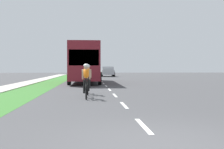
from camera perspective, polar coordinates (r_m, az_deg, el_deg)
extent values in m
plane|color=#424244|center=(25.02, -1.69, -1.86)|extent=(120.00, 120.00, 0.00)
cube|color=#38722D|center=(25.25, -13.01, -1.85)|extent=(2.38, 70.00, 0.01)
cube|color=#B2ADA3|center=(25.63, -17.51, -1.83)|extent=(1.68, 70.00, 0.10)
cube|color=white|center=(6.81, 6.44, -10.37)|extent=(0.12, 1.80, 0.01)
cube|color=white|center=(10.45, 2.48, -6.27)|extent=(0.12, 1.80, 0.01)
cube|color=white|center=(14.14, 0.60, -4.29)|extent=(0.12, 1.80, 0.01)
cube|color=white|center=(17.85, -0.50, -3.12)|extent=(0.12, 1.80, 0.01)
cube|color=white|center=(21.56, -1.22, -2.36)|extent=(0.12, 1.80, 0.01)
cube|color=white|center=(25.28, -1.72, -1.82)|extent=(0.12, 1.80, 0.01)
cube|color=white|center=(29.01, -2.10, -1.42)|extent=(0.12, 1.80, 0.01)
cube|color=white|center=(32.74, -2.39, -1.11)|extent=(0.12, 1.80, 0.01)
cube|color=white|center=(36.46, -2.62, -0.86)|extent=(0.12, 1.80, 0.01)
cube|color=white|center=(40.19, -2.81, -0.66)|extent=(0.12, 1.80, 0.01)
cube|color=white|center=(43.92, -2.96, -0.49)|extent=(0.12, 1.80, 0.01)
cube|color=white|center=(47.65, -3.10, -0.35)|extent=(0.12, 1.80, 0.01)
cube|color=white|center=(51.38, -3.21, -0.23)|extent=(0.12, 1.80, 0.01)
cube|color=white|center=(55.11, -3.31, -0.13)|extent=(0.12, 1.80, 0.01)
torus|color=black|center=(13.34, -5.27, -3.18)|extent=(0.06, 0.68, 0.68)
torus|color=black|center=(12.31, -5.32, -3.56)|extent=(0.06, 0.68, 0.68)
cylinder|color=black|center=(12.71, -5.30, -2.59)|extent=(0.04, 0.59, 0.43)
cylinder|color=black|center=(12.99, -5.29, -2.06)|extent=(0.04, 0.04, 0.55)
cylinder|color=black|center=(12.74, -5.30, -1.09)|extent=(0.03, 0.55, 0.03)
cylinder|color=black|center=(12.29, -5.32, -1.13)|extent=(0.42, 0.02, 0.02)
ellipsoid|color=orange|center=(12.80, -5.30, 0.40)|extent=(0.30, 0.54, 0.63)
sphere|color=tan|center=(12.52, -5.32, 1.47)|extent=(0.20, 0.20, 0.20)
ellipsoid|color=white|center=(12.52, -5.32, 1.84)|extent=(0.24, 0.28, 0.16)
cylinder|color=tan|center=(12.53, -6.05, 0.01)|extent=(0.07, 0.26, 0.45)
cylinder|color=tan|center=(12.53, -4.58, 0.01)|extent=(0.07, 0.26, 0.45)
cylinder|color=black|center=(12.91, -5.73, -2.53)|extent=(0.10, 0.30, 0.60)
cylinder|color=black|center=(12.85, -4.85, -2.10)|extent=(0.10, 0.25, 0.61)
torus|color=black|center=(15.32, -4.98, -2.60)|extent=(0.06, 0.68, 0.68)
torus|color=black|center=(14.28, -5.01, -2.88)|extent=(0.06, 0.68, 0.68)
cylinder|color=silver|center=(14.69, -5.00, -2.06)|extent=(0.04, 0.59, 0.43)
cylinder|color=silver|center=(14.96, -4.99, -1.62)|extent=(0.04, 0.04, 0.55)
cylinder|color=silver|center=(14.72, -5.00, -0.77)|extent=(0.03, 0.55, 0.03)
cylinder|color=black|center=(14.27, -5.01, -0.79)|extent=(0.42, 0.02, 0.02)
ellipsoid|color=orange|center=(14.78, -5.00, 0.52)|extent=(0.30, 0.54, 0.63)
sphere|color=tan|center=(14.50, -5.01, 1.45)|extent=(0.20, 0.20, 0.20)
ellipsoid|color=white|center=(14.50, -5.01, 1.77)|extent=(0.24, 0.28, 0.16)
cylinder|color=tan|center=(14.51, -5.64, 0.19)|extent=(0.07, 0.26, 0.45)
cylinder|color=tan|center=(14.50, -4.38, 0.19)|extent=(0.07, 0.26, 0.45)
cylinder|color=black|center=(14.89, -5.38, -2.02)|extent=(0.10, 0.30, 0.60)
cylinder|color=black|center=(14.83, -4.61, -1.64)|extent=(0.10, 0.25, 0.61)
cube|color=maroon|center=(26.73, -5.53, 2.48)|extent=(2.50, 11.60, 3.10)
cube|color=#1E2833|center=(26.74, -5.53, 3.33)|extent=(2.52, 10.67, 0.64)
cube|color=#1E2833|center=(20.97, -5.77, 3.48)|extent=(2.25, 0.06, 1.20)
cylinder|color=black|center=(23.02, -8.77, -0.95)|extent=(0.28, 0.96, 0.96)
cylinder|color=black|center=(22.98, -2.54, -0.94)|extent=(0.28, 0.96, 0.96)
cylinder|color=black|center=(29.97, -7.82, -0.43)|extent=(0.28, 0.96, 0.96)
cylinder|color=black|center=(29.93, -3.03, -0.42)|extent=(0.28, 0.96, 0.96)
cube|color=#A5A8AD|center=(46.13, -0.95, 0.49)|extent=(1.96, 5.10, 0.76)
cube|color=#A5A8AD|center=(45.36, -0.89, 1.23)|extent=(1.80, 1.78, 0.64)
cube|color=#1E2833|center=(44.65, -0.83, 1.20)|extent=(1.67, 0.08, 0.52)
cube|color=#A5A8AD|center=(47.10, -2.12, 0.87)|extent=(0.08, 2.81, 0.40)
cube|color=#A5A8AD|center=(47.21, 0.06, 0.87)|extent=(0.08, 2.81, 0.40)
cube|color=#A5A8AD|center=(48.63, -1.14, 0.88)|extent=(1.80, 0.08, 0.40)
cylinder|color=black|center=(44.56, -2.08, 0.02)|extent=(0.26, 0.76, 0.76)
cylinder|color=black|center=(44.69, 0.43, 0.02)|extent=(0.26, 0.76, 0.76)
cylinder|color=black|center=(47.61, -2.24, 0.10)|extent=(0.26, 0.76, 0.76)
cylinder|color=black|center=(47.73, 0.11, 0.11)|extent=(0.26, 0.76, 0.76)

